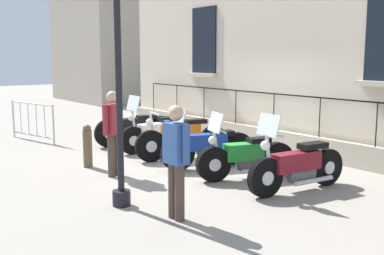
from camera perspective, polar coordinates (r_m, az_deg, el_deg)
ground_plane at (r=10.13m, az=1.99°, el=-4.25°), size 60.00×60.00×0.00m
building_facade at (r=11.64m, az=11.85°, el=13.87°), size 0.82×12.97×6.86m
motorcycle_black at (r=12.04m, az=-7.06°, el=-0.10°), size 2.18×0.74×0.89m
motorcycle_white at (r=11.19m, az=-4.32°, el=-0.71°), size 2.07×0.63×1.39m
motorcycle_orange at (r=10.29m, az=-1.21°, el=-1.39°), size 2.21×0.75×1.08m
motorcycle_blue at (r=9.47m, az=1.93°, el=-2.44°), size 2.00×0.81×1.25m
motorcycle_green at (r=8.70m, az=6.59°, el=-3.68°), size 1.93×0.86×1.28m
motorcycle_maroon at (r=8.04m, az=12.92°, el=-4.72°), size 2.08×0.62×1.38m
crowd_barrier at (r=13.27m, az=-19.21°, el=0.85°), size 0.53×1.90×1.05m
bollard at (r=9.78m, az=-12.85°, el=-2.22°), size 0.19×0.19×0.90m
pedestrian_standing at (r=8.88m, az=-9.80°, el=-0.13°), size 0.48×0.37×1.65m
pedestrian_walking at (r=6.41m, az=-1.99°, el=-3.56°), size 0.22×0.53×1.63m
distant_building at (r=24.69m, az=-11.06°, el=11.74°), size 3.30×6.07×7.24m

